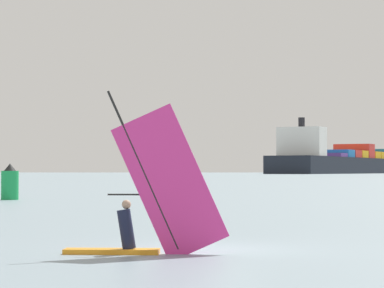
% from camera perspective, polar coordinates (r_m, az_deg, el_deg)
% --- Properties ---
extents(ground_plane, '(4000.00, 4000.00, 0.00)m').
position_cam_1_polar(ground_plane, '(22.54, 1.03, -6.76)').
color(ground_plane, gray).
extents(windsurfer, '(3.95, 0.77, 4.10)m').
position_cam_1_polar(windsurfer, '(21.23, -3.11, -4.29)').
color(windsurfer, orange).
rests_on(windsurfer, ground_plane).
extents(cargo_ship, '(98.21, 217.33, 34.95)m').
position_cam_1_polar(cargo_ship, '(632.44, 9.57, -1.12)').
color(cargo_ship, black).
rests_on(cargo_ship, ground_plane).
extents(channel_buoy, '(1.19, 1.19, 2.47)m').
position_cam_1_polar(channel_buoy, '(61.89, -11.60, -2.48)').
color(channel_buoy, '#19994C').
rests_on(channel_buoy, ground_plane).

